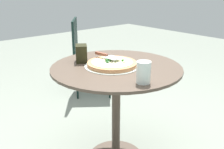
{
  "coord_description": "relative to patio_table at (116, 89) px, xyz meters",
  "views": [
    {
      "loc": [
        -1.1,
        -1.24,
        1.28
      ],
      "look_at": [
        -0.02,
        0.02,
        0.69
      ],
      "focal_mm": 41.0,
      "sensor_mm": 36.0,
      "label": 1
    }
  ],
  "objects": [
    {
      "name": "pizza_on_tray",
      "position": [
        -0.02,
        0.02,
        0.19
      ],
      "size": [
        0.37,
        0.37,
        0.05
      ],
      "color": "silver",
      "rests_on": "patio_table"
    },
    {
      "name": "pizza_server",
      "position": [
        -0.01,
        0.09,
        0.23
      ],
      "size": [
        0.09,
        0.21,
        0.02
      ],
      "color": "silver",
      "rests_on": "pizza_on_tray"
    },
    {
      "name": "napkin_dispenser",
      "position": [
        -0.12,
        0.24,
        0.23
      ],
      "size": [
        0.12,
        0.13,
        0.12
      ],
      "primitive_type": "cube",
      "rotation": [
        0.0,
        0.0,
        0.99
      ],
      "color": "black",
      "rests_on": "patio_table"
    },
    {
      "name": "patio_table",
      "position": [
        0.0,
        0.0,
        0.0
      ],
      "size": [
        0.89,
        0.89,
        0.75
      ],
      "color": "brown",
      "rests_on": "ground"
    },
    {
      "name": "drinking_cup",
      "position": [
        -0.09,
        -0.33,
        0.24
      ],
      "size": [
        0.08,
        0.08,
        0.13
      ],
      "primitive_type": "cylinder",
      "color": "white",
      "rests_on": "patio_table"
    },
    {
      "name": "patio_chair_far",
      "position": [
        0.58,
        1.2,
        -0.07
      ],
      "size": [
        0.62,
        0.62,
        0.9
      ],
      "color": "black",
      "rests_on": "ground"
    }
  ]
}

